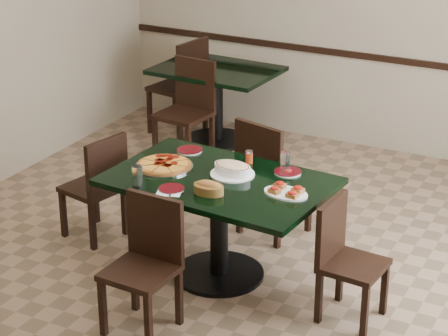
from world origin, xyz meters
The scene contains 21 objects.
floor centered at (0.00, 0.00, 0.00)m, with size 5.50×5.50×0.00m, color #81624A.
room_shell centered at (1.02, 1.73, 1.17)m, with size 5.50×5.50×5.50m.
main_table centered at (0.00, -0.17, 0.57)m, with size 1.55×1.06×0.75m.
back_table centered at (-1.27, 2.18, 0.52)m, with size 1.18×0.89×0.75m.
chair_far centered at (0.03, 0.55, 0.53)m, with size 0.54×0.54×0.94m.
chair_near centered at (-0.12, -0.92, 0.48)m, with size 0.42×0.42×0.87m.
chair_right centered at (0.94, -0.25, 0.45)m, with size 0.41×0.41×0.81m.
chair_left centered at (-1.08, -0.07, 0.47)m, with size 0.47×0.47×0.84m.
back_chair_near centered at (-1.30, 1.68, 0.53)m, with size 0.48×0.48×0.94m.
back_chair_left centered at (-1.66, 2.22, 0.55)m, with size 0.53×0.53×0.98m.
pepperoni_pizza centered at (-0.44, -0.17, 0.77)m, with size 0.41×0.41×0.04m.
lasagna_casserole centered at (0.04, -0.06, 0.80)m, with size 0.31×0.31×0.09m.
bread_basket centered at (0.05, -0.41, 0.79)m, with size 0.21×0.15×0.09m.
bruschetta_platter centered at (0.50, -0.19, 0.77)m, with size 0.33×0.25×0.05m.
side_plate_near centered at (-0.20, -0.48, 0.76)m, with size 0.17×0.17×0.02m.
side_plate_far_r centered at (0.37, 0.14, 0.76)m, with size 0.19×0.19×0.03m.
side_plate_far_l centered at (-0.43, 0.18, 0.76)m, with size 0.19×0.19×0.02m.
napkin_setting centered at (-0.19, -0.51, 0.75)m, with size 0.20×0.20×0.01m.
water_glass_a centered at (0.35, 0.14, 0.82)m, with size 0.07×0.07×0.15m, color silver.
water_glass_b centered at (-0.42, -0.54, 0.83)m, with size 0.07×0.07×0.15m, color silver.
pepper_shaker centered at (0.05, 0.18, 0.80)m, with size 0.05×0.05×0.09m.
Camera 1 is at (2.54, -4.98, 3.12)m, focal length 70.00 mm.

